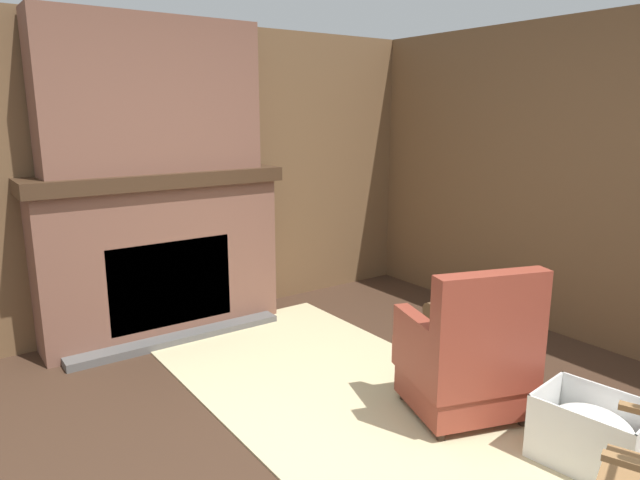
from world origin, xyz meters
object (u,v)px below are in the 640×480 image
(firewood_stack, at_px, (452,319))
(laundry_basket, at_px, (592,432))
(oil_lamp_vase, at_px, (51,163))
(armchair, at_px, (468,361))
(storage_case, at_px, (172,163))

(firewood_stack, xyz_separation_m, laundry_basket, (1.60, -0.76, 0.06))
(oil_lamp_vase, bearing_deg, firewood_stack, 61.36)
(laundry_basket, xyz_separation_m, oil_lamp_vase, (-3.01, -1.83, 1.22))
(armchair, distance_m, storage_case, 2.67)
(firewood_stack, bearing_deg, storage_case, -129.48)
(armchair, bearing_deg, storage_case, 37.75)
(laundry_basket, height_order, storage_case, storage_case)
(firewood_stack, bearing_deg, oil_lamp_vase, -118.64)
(oil_lamp_vase, xyz_separation_m, storage_case, (0.00, 0.87, -0.04))
(oil_lamp_vase, height_order, storage_case, oil_lamp_vase)
(armchair, distance_m, firewood_stack, 1.32)
(laundry_basket, relative_size, storage_case, 2.42)
(laundry_basket, bearing_deg, firewood_stack, 154.56)
(armchair, height_order, oil_lamp_vase, oil_lamp_vase)
(armchair, height_order, firewood_stack, armchair)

